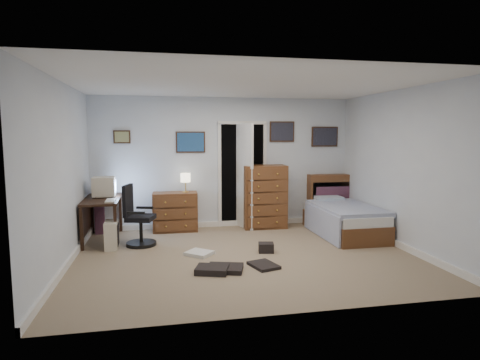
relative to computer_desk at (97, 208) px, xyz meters
name	(u,v)px	position (x,y,z in m)	size (l,w,h in m)	color
floor	(246,256)	(2.29, -1.34, -0.57)	(5.00, 4.00, 0.02)	gray
computer_desk	(97,208)	(0.00, 0.00, 0.00)	(0.61, 1.27, 0.72)	black
crt_monitor	(104,187)	(0.11, 0.15, 0.34)	(0.38, 0.36, 0.35)	beige
keyboard	(111,201)	(0.27, -0.35, 0.18)	(0.14, 0.38, 0.02)	beige
pc_tower	(112,235)	(0.29, -0.55, -0.34)	(0.21, 0.41, 0.43)	beige
office_chair	(137,222)	(0.68, -0.45, -0.17)	(0.59, 0.59, 0.99)	black
media_stack	(100,211)	(-0.03, 0.49, -0.14)	(0.17, 0.17, 0.83)	maroon
low_dresser	(175,212)	(1.32, 0.44, -0.19)	(0.82, 0.41, 0.72)	brown
table_lamp	(185,178)	(1.52, 0.44, 0.43)	(0.19, 0.19, 0.35)	gold
doorway	(239,174)	(2.63, 0.93, 0.45)	(0.96, 1.12, 2.05)	black
tall_dresser	(264,196)	(3.03, 0.41, 0.05)	(0.82, 0.48, 1.21)	brown
headboard_bookcase	(335,197)	(4.53, 0.52, -0.03)	(1.11, 0.32, 0.99)	brown
bed	(343,219)	(4.27, -0.43, -0.28)	(0.98, 1.80, 0.59)	brown
wall_posters	(253,137)	(2.86, 0.64, 1.19)	(4.38, 0.04, 0.60)	#331E11
floor_clutter	(230,262)	(1.98, -1.71, -0.52)	(1.38, 1.26, 0.14)	black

